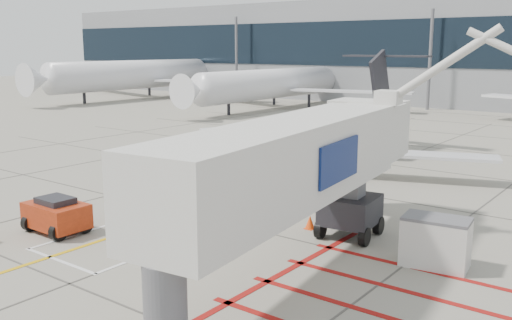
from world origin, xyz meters
The scene contains 10 objects.
ground_plane centered at (0.00, 0.00, 0.00)m, with size 260.00×260.00×0.00m, color gray.
regional_jet centered at (-2.61, 12.26, 3.57)m, with size 21.61×27.25×7.14m, color silver, non-canonical shape.
jet_bridge centered at (5.58, 0.23, 3.51)m, with size 8.30×17.53×7.01m, color silver, non-canonical shape.
pushback_tug centered at (-4.95, -1.09, 0.77)m, with size 2.66×1.66×1.55m, color #AC2E10, non-canonical shape.
baggage_cart centered at (-1.61, 4.31, 0.53)m, with size 1.68×1.06×1.06m, color #515155, non-canonical shape.
ground_power_unit centered at (8.85, 4.61, 0.88)m, with size 2.22×1.30×1.76m, color silver, non-canonical shape.
cone_nose centered at (-6.07, 4.60, 0.28)m, with size 0.41×0.41×0.57m, color #DA590B.
cone_side centered at (3.19, 5.54, 0.29)m, with size 0.41×0.41×0.57m, color #FF460D.
bg_aircraft_a centered at (-49.89, 46.00, 6.27)m, with size 37.62×41.80×12.54m, color silver, non-canonical shape.
bg_aircraft_b centered at (-25.86, 46.00, 5.45)m, with size 32.67×36.30×10.89m, color silver, non-canonical shape.
Camera 1 is at (15.21, -14.13, 7.50)m, focal length 40.00 mm.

